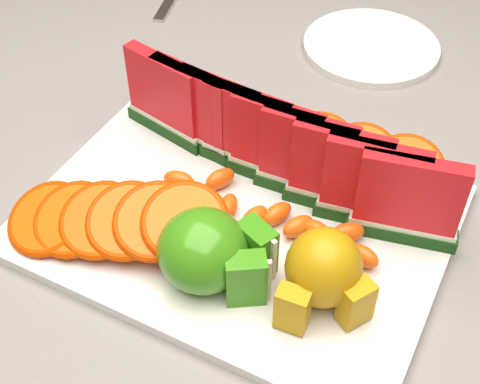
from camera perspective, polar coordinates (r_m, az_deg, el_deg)
The scene contains 10 objects.
table at distance 0.81m, azimuth -1.51°, elevation -3.03°, with size 1.40×0.90×0.75m.
tablecloth at distance 0.76m, azimuth -1.60°, elevation 0.10°, with size 1.53×1.03×0.20m.
platter at distance 0.67m, azimuth -0.08°, elevation -2.34°, with size 0.40×0.30×0.01m.
apple_cluster at distance 0.59m, azimuth -2.48°, elevation -5.19°, with size 0.11×0.09×0.07m.
pear_cluster at distance 0.57m, azimuth 7.15°, elevation -6.80°, with size 0.09×0.09×0.08m.
side_plate at distance 0.92m, azimuth 11.12°, elevation 12.09°, with size 0.24×0.24×0.01m.
watermelon_row at distance 0.67m, azimuth 3.11°, elevation 3.91°, with size 0.39×0.07×0.10m.
orange_fan_front at distance 0.63m, azimuth -10.68°, elevation -2.36°, with size 0.23×0.14×0.06m.
orange_fan_back at distance 0.72m, azimuth 5.03°, elevation 4.88°, with size 0.33×0.10×0.04m.
tangerine_segments at distance 0.65m, azimuth 2.19°, elevation -1.82°, with size 0.24×0.07×0.02m.
Camera 1 is at (0.27, -0.47, 1.26)m, focal length 50.00 mm.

